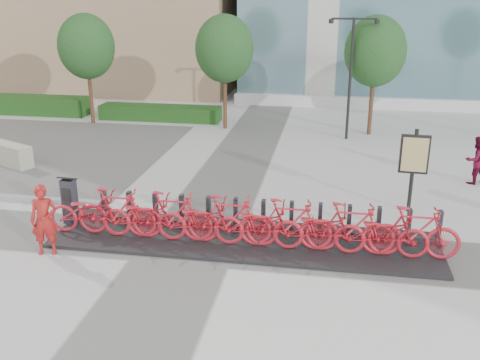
% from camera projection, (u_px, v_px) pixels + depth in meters
% --- Properties ---
extents(ground, '(120.00, 120.00, 0.00)m').
position_uv_depth(ground, '(190.00, 242.00, 13.35)').
color(ground, silver).
extents(hedge_b, '(6.00, 1.20, 0.70)m').
position_uv_depth(hedge_b, '(160.00, 113.00, 26.32)').
color(hedge_b, '#213D1A').
rests_on(hedge_b, ground).
extents(tree_0, '(2.60, 2.60, 5.10)m').
position_uv_depth(tree_0, '(86.00, 47.00, 24.62)').
color(tree_0, brown).
rests_on(tree_0, ground).
extents(tree_1, '(2.60, 2.60, 5.10)m').
position_uv_depth(tree_1, '(224.00, 49.00, 23.58)').
color(tree_1, brown).
rests_on(tree_1, ground).
extents(tree_2, '(2.60, 2.60, 5.10)m').
position_uv_depth(tree_2, '(375.00, 51.00, 22.54)').
color(tree_2, brown).
rests_on(tree_2, ground).
extents(streetlamp, '(2.00, 0.20, 5.00)m').
position_uv_depth(streetlamp, '(351.00, 65.00, 21.92)').
color(streetlamp, black).
rests_on(streetlamp, ground).
extents(dock_pad, '(9.60, 2.40, 0.08)m').
position_uv_depth(dock_pad, '(244.00, 240.00, 13.41)').
color(dock_pad, black).
rests_on(dock_pad, ground).
extents(dock_rail_posts, '(8.74, 0.50, 0.85)m').
position_uv_depth(dock_rail_posts, '(263.00, 216.00, 13.63)').
color(dock_rail_posts, '#2B2B32').
rests_on(dock_rail_posts, dock_pad).
extents(bike_0, '(2.15, 0.75, 1.13)m').
position_uv_depth(bike_0, '(90.00, 213.00, 13.51)').
color(bike_0, red).
rests_on(bike_0, dock_pad).
extents(bike_1, '(2.09, 0.59, 1.25)m').
position_uv_depth(bike_1, '(116.00, 212.00, 13.37)').
color(bike_1, red).
rests_on(bike_1, dock_pad).
extents(bike_2, '(2.15, 0.75, 1.13)m').
position_uv_depth(bike_2, '(144.00, 216.00, 13.28)').
color(bike_2, red).
rests_on(bike_2, dock_pad).
extents(bike_3, '(2.09, 0.59, 1.25)m').
position_uv_depth(bike_3, '(172.00, 216.00, 13.14)').
color(bike_3, red).
rests_on(bike_3, dock_pad).
extents(bike_4, '(2.15, 0.75, 1.13)m').
position_uv_depth(bike_4, '(200.00, 220.00, 13.05)').
color(bike_4, red).
rests_on(bike_4, dock_pad).
extents(bike_5, '(2.09, 0.59, 1.25)m').
position_uv_depth(bike_5, '(229.00, 220.00, 12.91)').
color(bike_5, red).
rests_on(bike_5, dock_pad).
extents(bike_6, '(2.15, 0.75, 1.13)m').
position_uv_depth(bike_6, '(259.00, 224.00, 12.82)').
color(bike_6, red).
rests_on(bike_6, dock_pad).
extents(bike_7, '(2.09, 0.59, 1.25)m').
position_uv_depth(bike_7, '(289.00, 224.00, 12.68)').
color(bike_7, red).
rests_on(bike_7, dock_pad).
extents(bike_8, '(2.15, 0.75, 1.13)m').
position_uv_depth(bike_8, '(319.00, 229.00, 12.59)').
color(bike_8, red).
rests_on(bike_8, dock_pad).
extents(bike_9, '(2.09, 0.59, 1.25)m').
position_uv_depth(bike_9, '(350.00, 228.00, 12.45)').
color(bike_9, red).
rests_on(bike_9, dock_pad).
extents(bike_10, '(2.15, 0.75, 1.13)m').
position_uv_depth(bike_10, '(382.00, 233.00, 12.36)').
color(bike_10, red).
rests_on(bike_10, dock_pad).
extents(bike_11, '(2.09, 0.59, 1.25)m').
position_uv_depth(bike_11, '(414.00, 233.00, 12.22)').
color(bike_11, red).
rests_on(bike_11, dock_pad).
extents(kiosk, '(0.43, 0.37, 1.33)m').
position_uv_depth(kiosk, '(70.00, 200.00, 14.13)').
color(kiosk, '#2B2B32').
rests_on(kiosk, dock_pad).
extents(worker_red, '(0.72, 0.57, 1.72)m').
position_uv_depth(worker_red, '(44.00, 220.00, 12.53)').
color(worker_red, '#A21B1A').
rests_on(worker_red, ground).
extents(pedestrian, '(0.95, 0.87, 1.58)m').
position_uv_depth(pedestrian, '(476.00, 160.00, 17.30)').
color(pedestrian, '#5D0B26').
rests_on(pedestrian, ground).
extents(jersey_barrier, '(2.11, 1.38, 0.80)m').
position_uv_depth(jersey_barrier, '(9.00, 154.00, 19.30)').
color(jersey_barrier, '#9D9D8A').
rests_on(jersey_barrier, ground).
extents(map_sign, '(0.79, 0.17, 2.41)m').
position_uv_depth(map_sign, '(414.00, 158.00, 14.76)').
color(map_sign, black).
rests_on(map_sign, ground).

